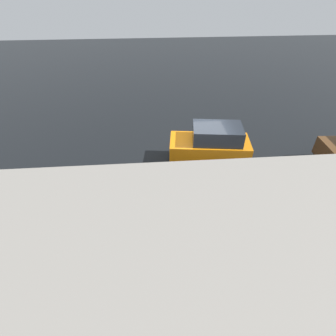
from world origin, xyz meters
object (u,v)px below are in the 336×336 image
moving_hatchback (211,145)px  pedestrian (115,194)px  sign_post (114,189)px  fire_hydrant (139,195)px

moving_hatchback → pedestrian: moving_hatchback is taller
moving_hatchback → sign_post: sign_post is taller
fire_hydrant → pedestrian: (0.96, 0.20, 0.28)m
fire_hydrant → sign_post: bearing=46.5°
moving_hatchback → fire_hydrant: (3.60, 2.64, -0.63)m
pedestrian → sign_post: 1.13m
fire_hydrant → sign_post: size_ratio=0.33×
sign_post → fire_hydrant: bearing=-133.5°
fire_hydrant → sign_post: (0.83, 0.88, 1.18)m
moving_hatchback → sign_post: size_ratio=1.70×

